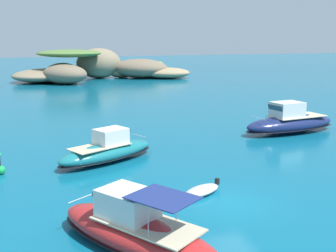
{
  "coord_description": "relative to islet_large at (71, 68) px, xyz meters",
  "views": [
    {
      "loc": [
        -10.35,
        -17.46,
        8.3
      ],
      "look_at": [
        2.34,
        14.72,
        1.06
      ],
      "focal_mm": 43.84,
      "sensor_mm": 36.0,
      "label": 1
    }
  ],
  "objects": [
    {
      "name": "motorboat_navy",
      "position": [
        10.93,
        -57.92,
        -1.75
      ],
      "size": [
        9.87,
        3.52,
        2.86
      ],
      "color": "navy",
      "rests_on": "ground"
    },
    {
      "name": "islet_large",
      "position": [
        0.0,
        0.0,
        0.0
      ],
      "size": [
        26.68,
        22.03,
        6.62
      ],
      "color": "#756651",
      "rests_on": "ground"
    },
    {
      "name": "motorboat_red",
      "position": [
        -8.55,
        -73.24,
        -1.89
      ],
      "size": [
        6.29,
        8.31,
        2.57
      ],
      "color": "red",
      "rests_on": "ground"
    },
    {
      "name": "islet_small",
      "position": [
        16.65,
        0.11,
        -0.89
      ],
      "size": [
        19.28,
        16.16,
        4.26
      ],
      "color": "#756651",
      "rests_on": "ground"
    },
    {
      "name": "motorboat_teal",
      "position": [
        -6.74,
        -60.74,
        -1.94
      ],
      "size": [
        8.02,
        5.21,
        2.28
      ],
      "color": "#19727A",
      "rests_on": "ground"
    },
    {
      "name": "dinghy_tender",
      "position": [
        -3.39,
        -68.85,
        -2.48
      ],
      "size": [
        2.82,
        2.08,
        0.58
      ],
      "color": "#B2B2B2",
      "rests_on": "ground"
    },
    {
      "name": "channel_buoy",
      "position": [
        -13.67,
        -61.08,
        -2.37
      ],
      "size": [
        0.56,
        0.56,
        1.48
      ],
      "color": "green",
      "rests_on": "ground"
    },
    {
      "name": "ground_plane",
      "position": [
        -2.57,
        -70.52,
        -2.71
      ],
      "size": [
        400.0,
        400.0,
        0.0
      ],
      "primitive_type": "plane",
      "color": "#0C5B7A"
    }
  ]
}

